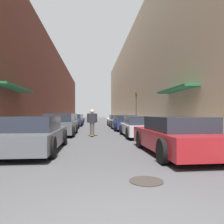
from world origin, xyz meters
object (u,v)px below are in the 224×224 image
parked_car_left_4 (76,119)px  manhole_cover (146,181)px  parked_car_right_2 (124,123)px  parked_car_right_3 (117,121)px  parked_car_left_0 (34,134)px  parked_car_left_5 (78,118)px  parked_car_left_3 (74,120)px  parked_car_left_2 (67,122)px  traffic_light (136,105)px  parked_car_right_0 (176,136)px  skateboarder (92,120)px  parked_car_left_1 (60,125)px  parked_car_right_1 (138,127)px

parked_car_left_4 → manhole_cover: (3.26, -25.69, -0.61)m
parked_car_right_2 → parked_car_right_3: (0.04, 5.36, -0.01)m
parked_car_left_4 → parked_car_left_0: bearing=-90.0°
parked_car_left_5 → manhole_cover: (3.34, -31.32, -0.61)m
parked_car_left_3 → parked_car_left_5: bearing=90.8°
parked_car_left_5 → manhole_cover: 31.50m
parked_car_left_2 → manhole_cover: size_ratio=5.94×
traffic_light → parked_car_left_2: bearing=-147.3°
parked_car_left_4 → parked_car_right_0: same height
parked_car_left_0 → skateboarder: skateboarder is taller
parked_car_left_4 → parked_car_left_5: 5.63m
parked_car_left_1 → traffic_light: traffic_light is taller
parked_car_left_2 → parked_car_left_3: size_ratio=0.90×
parked_car_left_0 → skateboarder: bearing=67.3°
parked_car_left_4 → parked_car_right_1: size_ratio=1.00×
parked_car_left_0 → parked_car_right_2: 11.14m
parked_car_left_2 → parked_car_left_5: (-0.04, 16.63, -0.05)m
parked_car_right_2 → parked_car_left_3: bearing=125.8°
parked_car_left_3 → skateboarder: 11.76m
parked_car_left_5 → parked_car_right_1: parked_car_left_5 is taller
parked_car_left_0 → traffic_light: size_ratio=1.32×
parked_car_left_3 → parked_car_right_0: size_ratio=0.99×
parked_car_left_5 → parked_car_right_1: (5.01, -22.83, -0.02)m
traffic_light → parked_car_left_0: bearing=-114.5°
parked_car_left_2 → parked_car_right_3: (4.95, 4.58, -0.07)m
parked_car_left_1 → parked_car_right_1: (4.82, -1.39, -0.07)m
parked_car_right_2 → parked_car_left_0: bearing=-115.9°
skateboarder → parked_car_right_1: bearing=-10.3°
parked_car_right_0 → skateboarder: bearing=114.9°
parked_car_left_2 → parked_car_left_4: 11.00m
parked_car_right_1 → parked_car_right_3: size_ratio=1.02×
parked_car_left_1 → parked_car_right_3: size_ratio=1.00×
parked_car_left_1 → traffic_light: 11.69m
traffic_light → parked_car_left_4: bearing=137.1°
parked_car_left_1 → parked_car_right_0: parked_car_left_1 is taller
skateboarder → manhole_cover: 9.12m
parked_car_right_1 → skateboarder: size_ratio=2.63×
parked_car_left_0 → traffic_light: traffic_light is taller
parked_car_left_0 → manhole_cover: bearing=-50.1°
parked_car_left_1 → parked_car_right_3: (4.79, 9.39, -0.07)m
parked_car_right_0 → manhole_cover: bearing=-121.7°
parked_car_left_0 → parked_car_left_2: (-0.05, 10.80, 0.03)m
parked_car_left_2 → parked_car_left_5: size_ratio=0.89×
parked_car_left_5 → parked_car_right_0: bearing=-79.9°
parked_car_right_2 → skateboarder: (-2.72, -4.92, 0.40)m
parked_car_left_0 → parked_car_left_5: bearing=90.2°
parked_car_left_2 → traffic_light: 8.51m
parked_car_left_0 → parked_car_left_1: parked_car_left_1 is taller
manhole_cover → parked_car_left_1: bearing=107.7°
parked_car_left_4 → skateboarder: 16.84m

